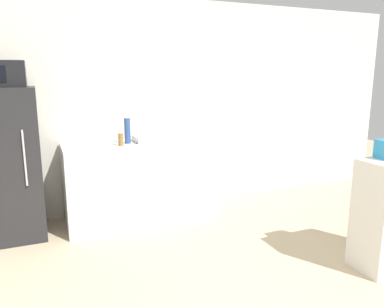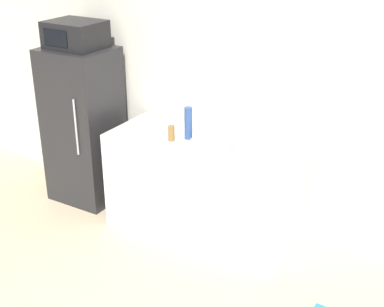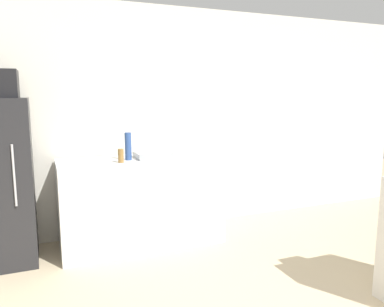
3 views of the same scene
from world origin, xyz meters
The scene contains 6 objects.
wall_back centered at (0.00, 3.16, 1.30)m, with size 8.00×0.06×2.60m, color silver.
refrigerator centered at (-1.34, 2.77, 0.79)m, with size 0.66×0.59×1.57m.
counter centered at (0.04, 2.74, 0.46)m, with size 1.69×0.69×0.93m, color silver.
sink_basin centered at (0.18, 2.77, 0.96)m, with size 0.37×0.32×0.06m, color #9EA3A8.
bottle_tall centered at (-0.09, 2.73, 1.07)m, with size 0.07×0.07×0.29m, color #2D4C8C.
bottle_short centered at (-0.19, 2.62, 1.00)m, with size 0.06×0.06×0.14m, color olive.
Camera 1 is at (-1.02, -1.39, 1.70)m, focal length 35.00 mm.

